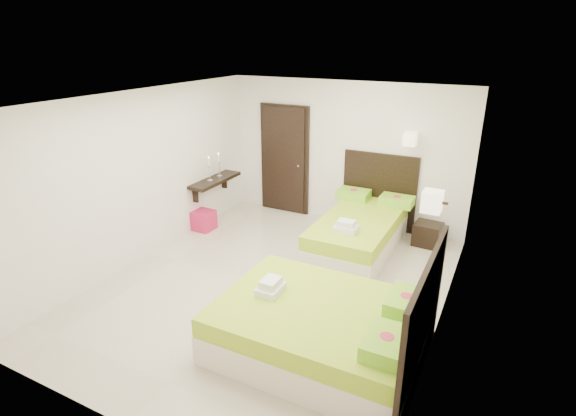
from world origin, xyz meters
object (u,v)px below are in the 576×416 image
at_px(bed_double, 327,328).
at_px(ottoman, 204,220).
at_px(bed_single, 360,229).
at_px(nightstand, 428,234).

relative_size(bed_double, ottoman, 6.28).
height_order(bed_single, bed_double, bed_single).
bearing_deg(bed_single, bed_double, -79.19).
distance_m(bed_single, nightstand, 1.17).
xyz_separation_m(bed_double, nightstand, (0.46, 3.34, -0.13)).
bearing_deg(bed_double, ottoman, 146.82).
bearing_deg(ottoman, bed_single, 11.21).
relative_size(nightstand, ottoman, 1.23).
bearing_deg(nightstand, ottoman, -158.39).
relative_size(bed_single, nightstand, 5.12).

